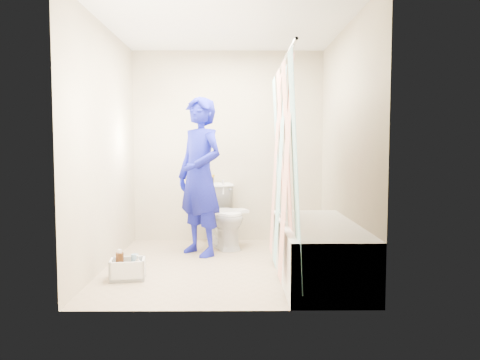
{
  "coord_description": "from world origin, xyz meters",
  "views": [
    {
      "loc": [
        0.1,
        -4.65,
        1.21
      ],
      "look_at": [
        0.14,
        0.23,
        0.85
      ],
      "focal_mm": 35.0,
      "sensor_mm": 36.0,
      "label": 1
    }
  ],
  "objects_px": {
    "bathtub": "(318,249)",
    "plumber": "(200,176)",
    "cleaning_caddy": "(129,270)",
    "toilet": "(224,216)"
  },
  "relations": [
    {
      "from": "plumber",
      "to": "cleaning_caddy",
      "type": "bearing_deg",
      "value": -74.81
    },
    {
      "from": "cleaning_caddy",
      "to": "plumber",
      "type": "bearing_deg",
      "value": 50.99
    },
    {
      "from": "plumber",
      "to": "bathtub",
      "type": "bearing_deg",
      "value": 7.11
    },
    {
      "from": "plumber",
      "to": "cleaning_caddy",
      "type": "relative_size",
      "value": 5.13
    },
    {
      "from": "toilet",
      "to": "bathtub",
      "type": "bearing_deg",
      "value": -77.8
    },
    {
      "from": "toilet",
      "to": "cleaning_caddy",
      "type": "distance_m",
      "value": 1.63
    },
    {
      "from": "bathtub",
      "to": "plumber",
      "type": "height_order",
      "value": "plumber"
    },
    {
      "from": "bathtub",
      "to": "toilet",
      "type": "relative_size",
      "value": 2.32
    },
    {
      "from": "bathtub",
      "to": "cleaning_caddy",
      "type": "distance_m",
      "value": 1.74
    },
    {
      "from": "bathtub",
      "to": "toilet",
      "type": "bearing_deg",
      "value": 124.09
    }
  ]
}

